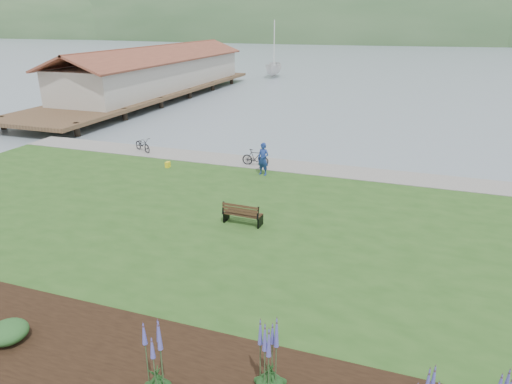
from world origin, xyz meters
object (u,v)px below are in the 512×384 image
(bicycle_a, at_px, (143,145))
(sailboat, at_px, (274,77))
(park_bench, at_px, (242,214))
(person, at_px, (263,156))

(bicycle_a, relative_size, sailboat, 0.07)
(park_bench, xyz_separation_m, bicycle_a, (-9.57, 7.94, -0.03))
(person, distance_m, bicycle_a, 8.62)
(bicycle_a, distance_m, sailboat, 42.18)
(sailboat, bearing_deg, park_bench, -82.58)
(park_bench, bearing_deg, bicycle_a, 142.58)
(person, bearing_deg, sailboat, 119.42)
(person, height_order, sailboat, sailboat)
(bicycle_a, height_order, sailboat, sailboat)
(bicycle_a, xyz_separation_m, sailboat, (-4.49, 41.93, -0.84))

